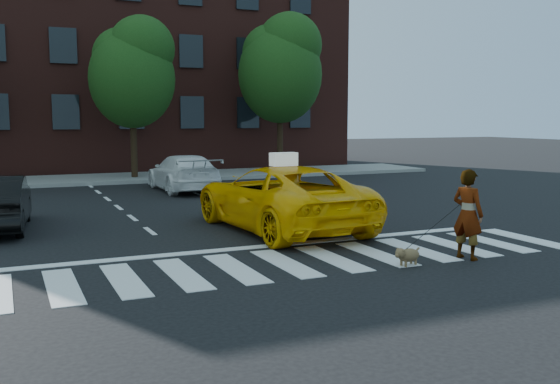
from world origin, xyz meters
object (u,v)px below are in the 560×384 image
at_px(taxi, 280,197).
at_px(white_suv, 183,173).
at_px(woman, 468,214).
at_px(dog, 407,255).
at_px(tree_right, 281,64).
at_px(tree_mid, 133,68).

bearing_deg(taxi, white_suv, -93.55).
bearing_deg(woman, white_suv, -8.50).
relative_size(white_suv, woman, 2.66).
bearing_deg(dog, woman, -11.27).
relative_size(taxi, white_suv, 1.22).
bearing_deg(dog, tree_right, 61.25).
height_order(tree_right, white_suv, tree_right).
bearing_deg(woman, tree_right, -29.84).
height_order(tree_right, dog, tree_right).
bearing_deg(taxi, woman, 110.32).
distance_m(taxi, woman, 4.88).
relative_size(tree_mid, dog, 11.29).
height_order(tree_right, woman, tree_right).
bearing_deg(tree_mid, taxi, -86.36).
distance_m(taxi, white_suv, 8.91).
xyz_separation_m(tree_mid, dog, (1.43, -18.11, -4.64)).
height_order(tree_mid, white_suv, tree_mid).
height_order(taxi, white_suv, taxi).
bearing_deg(tree_right, dog, -107.09).
xyz_separation_m(taxi, dog, (0.57, -4.47, -0.58)).
bearing_deg(taxi, tree_mid, -89.91).
height_order(tree_mid, taxi, tree_mid).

